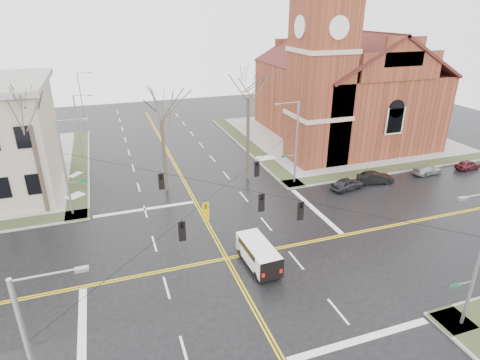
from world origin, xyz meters
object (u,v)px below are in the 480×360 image
object	(u,v)px
church	(340,81)
signal_pole_ne	(295,140)
parked_car_a	(347,184)
tree_ne	(248,92)
streetlight_north_a	(79,124)
streetlight_north_b	(81,94)
signal_pole_se	(477,258)
parked_car_c	(427,170)
parked_car_d	(468,165)
parked_car_b	(375,178)
tree_nw_near	(161,114)
signal_pole_nw	(66,166)
tree_nw_far	(29,119)
cargo_van	(257,252)

from	to	relation	value
church	signal_pole_ne	size ratio (longest dim) A/B	3.06
parked_car_a	tree_ne	world-z (taller)	tree_ne
streetlight_north_a	streetlight_north_b	size ratio (longest dim) A/B	1.00
signal_pole_se	parked_car_c	world-z (taller)	signal_pole_se
streetlight_north_a	parked_car_d	size ratio (longest dim) A/B	2.40
streetlight_north_a	parked_car_b	world-z (taller)	streetlight_north_a
parked_car_a	tree_nw_near	distance (m)	20.71
parked_car_c	signal_pole_nw	bearing A→B (deg)	82.90
signal_pole_ne	signal_pole_se	distance (m)	23.00
streetlight_north_a	parked_car_c	bearing A→B (deg)	-26.94
parked_car_d	streetlight_north_b	bearing A→B (deg)	42.05
signal_pole_se	streetlight_north_b	bearing A→B (deg)	110.27
tree_nw_far	parked_car_b	bearing A→B (deg)	-7.43
signal_pole_nw	streetlight_north_a	distance (m)	16.52
signal_pole_se	streetlight_north_b	world-z (taller)	signal_pole_se
signal_pole_ne	cargo_van	xyz separation A→B (m)	(-9.33, -12.93, -3.88)
signal_pole_se	parked_car_b	xyz separation A→B (m)	(8.60, 19.99, -4.31)
streetlight_north_b	tree_nw_far	distance (m)	35.56
parked_car_a	parked_car_b	distance (m)	3.89
signal_pole_se	parked_car_c	xyz separation A→B (m)	(15.96, 20.22, -4.42)
church	tree_ne	world-z (taller)	church
streetlight_north_b	parked_car_b	bearing A→B (deg)	-52.27
cargo_van	parked_car_a	xyz separation A→B (m)	(14.06, 9.48, -0.41)
signal_pole_nw	parked_car_c	world-z (taller)	signal_pole_nw
signal_pole_se	signal_pole_ne	bearing A→B (deg)	90.00
streetlight_north_b	streetlight_north_a	bearing A→B (deg)	-90.00
cargo_van	parked_car_c	xyz separation A→B (m)	(25.29, 10.14, -0.53)
signal_pole_ne	tree_nw_near	xyz separation A→B (m)	(-13.56, 2.58, 3.33)
signal_pole_nw	streetlight_north_b	distance (m)	36.51
church	signal_pole_nw	bearing A→B (deg)	-159.79
streetlight_north_a	parked_car_b	bearing A→B (deg)	-32.54
signal_pole_nw	signal_pole_se	world-z (taller)	same
streetlight_north_a	parked_car_c	world-z (taller)	streetlight_north_a
signal_pole_se	parked_car_d	xyz separation A→B (m)	(21.78, 19.90, -4.38)
tree_nw_near	parked_car_d	bearing A→B (deg)	-9.13
streetlight_north_a	tree_nw_far	xyz separation A→B (m)	(-3.09, -15.12, 4.63)
tree_nw_far	tree_ne	size ratio (longest dim) A/B	0.92
signal_pole_nw	parked_car_d	size ratio (longest dim) A/B	2.70
signal_pole_se	parked_car_c	size ratio (longest dim) A/B	2.45
streetlight_north_b	tree_nw_near	xyz separation A→B (m)	(8.42, -33.92, 3.82)
church	cargo_van	distance (m)	35.49
signal_pole_nw	streetlight_north_b	size ratio (longest dim) A/B	1.12
tree_nw_far	tree_nw_near	size ratio (longest dim) A/B	1.10
signal_pole_nw	streetlight_north_b	xyz separation A→B (m)	(0.67, 36.50, -0.48)
tree_ne	parked_car_b	bearing A→B (deg)	-23.87
parked_car_b	parked_car_d	size ratio (longest dim) A/B	1.17
church	streetlight_north_a	bearing A→B (deg)	174.81
parked_car_a	tree_ne	size ratio (longest dim) A/B	0.28
cargo_van	parked_car_d	distance (m)	32.63
parked_car_d	tree_nw_near	xyz separation A→B (m)	(-35.33, 5.68, 7.72)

